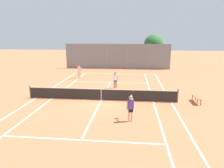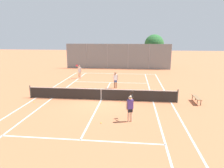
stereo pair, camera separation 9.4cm
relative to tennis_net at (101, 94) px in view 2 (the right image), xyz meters
name	(u,v)px [view 2 (the right image)]	position (x,y,z in m)	size (l,w,h in m)	color
ground_plane	(101,100)	(0.00, 0.00, -0.51)	(120.00, 120.00, 0.00)	#C67047
court_line_markings	(101,100)	(0.00, 0.00, -0.51)	(11.10, 23.90, 0.01)	silver
tennis_net	(101,94)	(0.00, 0.00, 0.00)	(12.00, 0.10, 1.07)	#474C47
player_near_side	(130,107)	(2.38, -3.92, 0.42)	(0.49, 0.87, 1.77)	beige
player_far_left	(79,71)	(-3.99, 8.21, 0.42)	(0.54, 0.83, 1.77)	#D8A884
player_far_right	(115,79)	(0.79, 3.94, 0.40)	(0.43, 0.57, 1.60)	#936B4C
loose_tennis_ball_0	(34,102)	(-5.05, -1.22, -0.48)	(0.07, 0.07, 0.07)	#D1DB33
loose_tennis_ball_1	(101,123)	(0.71, -4.38, -0.48)	(0.07, 0.07, 0.07)	#D1DB33
loose_tennis_ball_2	(120,103)	(1.58, -0.55, -0.48)	(0.07, 0.07, 0.07)	#D1DB33
courtside_bench	(197,98)	(7.42, 0.16, -0.10)	(0.36, 1.50, 0.47)	olive
back_fence	(118,56)	(0.00, 16.19, 1.45)	(16.46, 0.08, 3.91)	gray
tree_behind_left	(155,45)	(5.91, 19.16, 3.17)	(3.19, 3.19, 5.35)	brown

